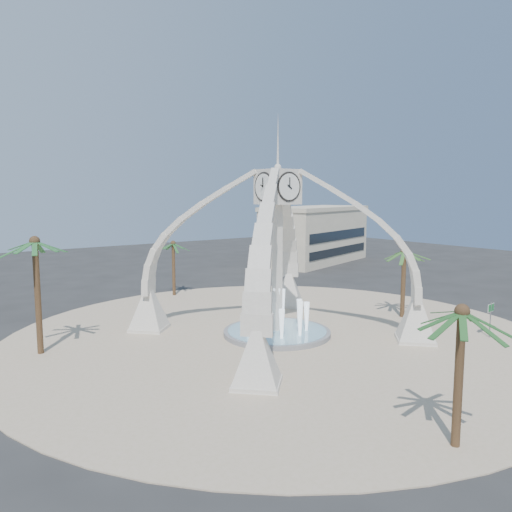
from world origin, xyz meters
TOP-DOWN VIEW (x-y plane):
  - ground at (0.00, 0.00)m, footprint 140.00×140.00m
  - plaza at (0.00, 0.00)m, footprint 40.00×40.00m
  - clock_tower at (-0.00, -0.00)m, footprint 17.94×17.94m
  - fountain at (0.00, 0.00)m, footprint 8.00×8.00m
  - building_ne at (30.00, 28.00)m, footprint 21.87×14.17m
  - palm_east at (12.12, -2.05)m, footprint 4.86×4.86m
  - palm_west at (-15.35, 5.88)m, footprint 5.39×5.39m
  - palm_north at (0.55, 17.86)m, footprint 4.01×4.01m
  - palm_south at (-4.30, -17.38)m, footprint 4.94×4.94m
  - street_sign at (12.22, -9.76)m, footprint 1.00×0.13m

SIDE VIEW (x-z plane):
  - ground at x=0.00m, z-range 0.00..0.00m
  - plaza at x=0.00m, z-range 0.00..0.06m
  - fountain at x=0.00m, z-range -1.52..2.10m
  - street_sign at x=12.22m, z-range 0.58..3.29m
  - building_ne at x=30.00m, z-range 0.01..8.61m
  - palm_north at x=0.55m, z-range 2.33..8.47m
  - palm_east at x=12.12m, z-range 2.41..8.92m
  - palm_south at x=-4.30m, z-range 2.46..9.02m
  - clock_tower at x=0.00m, z-range -1.66..14.64m
  - palm_west at x=-15.35m, z-range 3.22..11.54m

